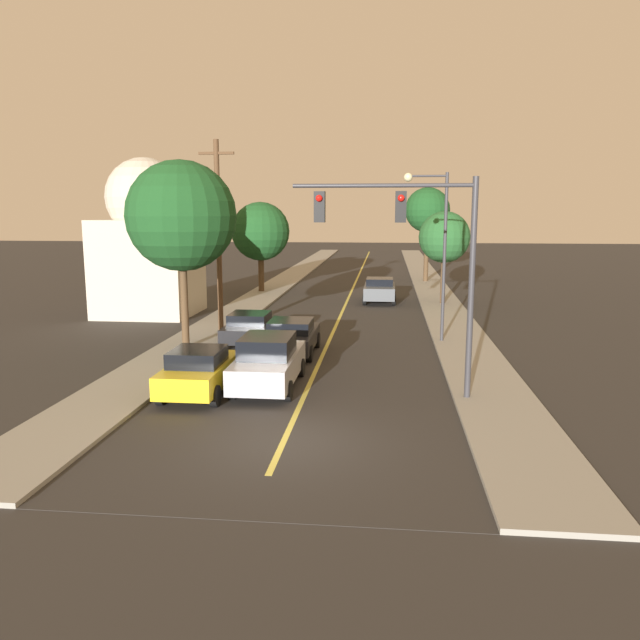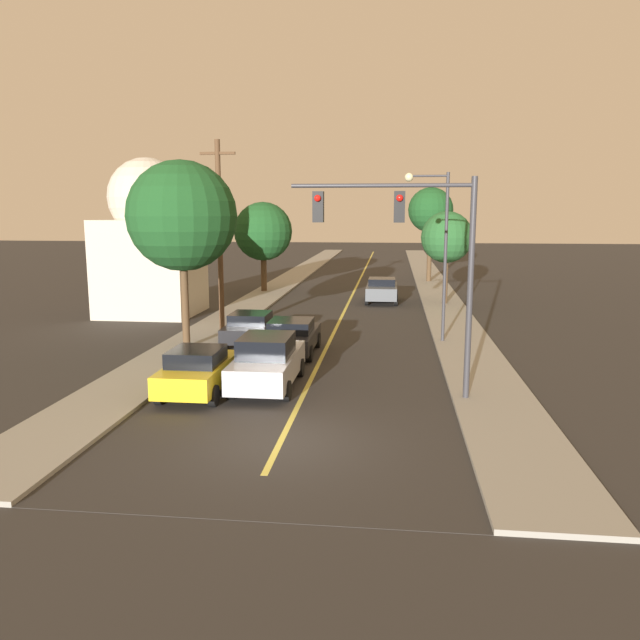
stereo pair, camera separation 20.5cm
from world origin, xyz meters
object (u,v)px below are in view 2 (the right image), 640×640
object	(u,v)px
domed_building_left	(150,241)
car_outer_lane_front	(198,370)
car_outer_lane_second	(251,327)
car_near_lane_second	(292,336)
car_far_oncoming	(382,290)
utility_pole_left	(220,234)
tree_right_far	(447,238)
car_near_lane_front	(267,362)
streetlamp_right	(436,234)
tree_right_near	(431,210)
tree_left_far	(263,232)
tree_left_near	(182,216)
traffic_signal_mast	(413,241)

from	to	relation	value
domed_building_left	car_outer_lane_front	bearing A→B (deg)	-63.78
car_outer_lane_front	car_outer_lane_second	size ratio (longest dim) A/B	0.98
car_near_lane_second	car_far_oncoming	bearing A→B (deg)	77.37
utility_pole_left	tree_right_far	world-z (taller)	utility_pole_left
car_near_lane_front	car_outer_lane_front	xyz separation A→B (m)	(-2.00, -0.98, -0.10)
car_near_lane_front	streetlamp_right	bearing A→B (deg)	53.06
car_outer_lane_second	tree_right_far	bearing A→B (deg)	53.74
streetlamp_right	car_far_oncoming	bearing A→B (deg)	101.38
car_near_lane_second	domed_building_left	world-z (taller)	domed_building_left
streetlamp_right	tree_right_near	distance (m)	23.58
tree_left_far	car_outer_lane_front	bearing A→B (deg)	-83.06
streetlamp_right	domed_building_left	bearing A→B (deg)	157.91
tree_left_near	tree_right_near	size ratio (longest dim) A/B	1.02
car_outer_lane_second	domed_building_left	xyz separation A→B (m)	(-7.24, 7.31, 3.28)
tree_left_far	tree_left_near	bearing A→B (deg)	-88.26
tree_left_far	domed_building_left	bearing A→B (deg)	-113.46
car_far_oncoming	streetlamp_right	xyz separation A→B (m)	(2.42, -12.04, 3.90)
car_near_lane_front	domed_building_left	bearing A→B (deg)	123.97
tree_right_far	car_outer_lane_front	bearing A→B (deg)	-114.73
car_far_oncoming	traffic_signal_mast	distance (m)	20.87
tree_left_near	tree_left_far	bearing A→B (deg)	91.74
car_outer_lane_second	utility_pole_left	world-z (taller)	utility_pole_left
car_near_lane_front	car_outer_lane_second	size ratio (longest dim) A/B	1.16
car_outer_lane_second	tree_right_far	xyz separation A→B (m)	(9.16, 12.48, 3.35)
car_outer_lane_second	traffic_signal_mast	bearing A→B (deg)	-47.69
car_outer_lane_second	tree_right_near	xyz separation A→B (m)	(8.86, 24.76, 4.95)
traffic_signal_mast	tree_right_far	world-z (taller)	traffic_signal_mast
domed_building_left	car_near_lane_second	bearing A→B (deg)	-43.80
car_near_lane_second	car_far_oncoming	xyz separation A→B (m)	(3.32, 14.82, 0.06)
utility_pole_left	tree_left_far	world-z (taller)	utility_pole_left
tree_left_near	tree_right_far	xyz separation A→B (m)	(11.58, 13.80, -1.35)
streetlamp_right	tree_left_far	size ratio (longest dim) A/B	1.16
streetlamp_right	tree_right_far	distance (m)	11.36
car_near_lane_second	tree_right_far	world-z (taller)	tree_right_far
car_outer_lane_front	tree_left_near	size ratio (longest dim) A/B	0.51
car_outer_lane_second	streetlamp_right	distance (m)	8.78
tree_left_far	utility_pole_left	bearing A→B (deg)	-85.75
utility_pole_left	domed_building_left	world-z (taller)	utility_pole_left
streetlamp_right	domed_building_left	world-z (taller)	domed_building_left
car_near_lane_front	tree_left_far	bearing A→B (deg)	101.96
tree_left_near	traffic_signal_mast	bearing A→B (deg)	-33.20
car_outer_lane_front	domed_building_left	size ratio (longest dim) A/B	0.46
tree_right_far	car_near_lane_front	bearing A→B (deg)	-110.73
utility_pole_left	traffic_signal_mast	bearing A→B (deg)	-47.97
streetlamp_right	tree_left_far	xyz separation A→B (m)	(-10.73, 15.89, -0.44)
car_far_oncoming	traffic_signal_mast	bearing A→B (deg)	93.40
car_near_lane_front	tree_left_near	xyz separation A→B (m)	(-4.43, 5.10, 4.59)
traffic_signal_mast	tree_right_near	xyz separation A→B (m)	(2.33, 31.94, 0.91)
tree_left_near	car_near_lane_front	bearing A→B (deg)	-49.03
car_near_lane_second	tree_left_near	bearing A→B (deg)	176.87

